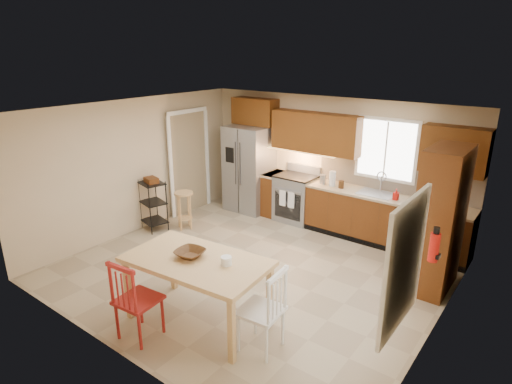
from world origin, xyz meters
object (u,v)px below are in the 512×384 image
object	(u,v)px
table_bowl	(190,257)
dining_table	(198,291)
utility_cart	(153,205)
soap_bottle	(396,194)
fire_extinguisher	(434,247)
chair_white	(261,309)
chair_red	(138,298)
pantry	(440,220)
range_stove	(296,199)
refrigerator	(249,169)
table_jar	(226,263)
bar_stool	(185,210)

from	to	relation	value
table_bowl	dining_table	bearing A→B (deg)	0.00
utility_cart	soap_bottle	bearing A→B (deg)	41.29
soap_bottle	fire_extinguisher	world-z (taller)	fire_extinguisher
chair_white	soap_bottle	bearing A→B (deg)	-9.37
fire_extinguisher	chair_red	bearing A→B (deg)	-139.89
dining_table	pantry	bearing A→B (deg)	45.92
fire_extinguisher	range_stove	bearing A→B (deg)	147.38
soap_bottle	utility_cart	distance (m)	4.46
refrigerator	range_stove	distance (m)	1.24
pantry	fire_extinguisher	xyz separation A→B (m)	(0.20, -1.05, 0.05)
chair_red	chair_white	bearing A→B (deg)	23.02
range_stove	table_bowl	size ratio (longest dim) A/B	2.56
soap_bottle	chair_white	size ratio (longest dim) A/B	0.18
soap_bottle	utility_cart	size ratio (longest dim) A/B	0.19
soap_bottle	table_jar	bearing A→B (deg)	-103.21
chair_red	table_bowl	size ratio (longest dim) A/B	2.90
refrigerator	soap_bottle	distance (m)	3.18
soap_bottle	bar_stool	size ratio (longest dim) A/B	0.26
soap_bottle	table_bowl	size ratio (longest dim) A/B	0.53
range_stove	soap_bottle	xyz separation A→B (m)	(2.03, -0.08, 0.54)
pantry	utility_cart	bearing A→B (deg)	-167.86
bar_stool	pantry	bearing A→B (deg)	-10.77
refrigerator	bar_stool	distance (m)	1.73
pantry	table_bowl	world-z (taller)	pantry
pantry	chair_red	size ratio (longest dim) A/B	2.01
refrigerator	range_stove	size ratio (longest dim) A/B	1.98
dining_table	chair_red	xyz separation A→B (m)	(-0.35, -0.65, 0.09)
table_bowl	soap_bottle	bearing A→B (deg)	69.83
pantry	table_jar	distance (m)	3.12
soap_bottle	fire_extinguisher	size ratio (longest dim) A/B	0.53
pantry	table_bowl	distance (m)	3.51
table_bowl	fire_extinguisher	bearing A→B (deg)	33.43
pantry	bar_stool	world-z (taller)	pantry
soap_bottle	table_bowl	world-z (taller)	soap_bottle
range_stove	refrigerator	bearing A→B (deg)	-177.01
refrigerator	soap_bottle	size ratio (longest dim) A/B	9.53
chair_white	utility_cart	distance (m)	4.04
refrigerator	soap_bottle	xyz separation A→B (m)	(3.18, -0.02, 0.09)
fire_extinguisher	dining_table	world-z (taller)	fire_extinguisher
chair_white	bar_stool	xyz separation A→B (m)	(-3.27, 1.95, -0.15)
dining_table	bar_stool	bearing A→B (deg)	134.02
chair_red	fire_extinguisher	bearing A→B (deg)	34.83
chair_white	bar_stool	world-z (taller)	chair_white
dining_table	table_jar	distance (m)	0.63
dining_table	table_jar	world-z (taller)	table_jar
table_bowl	chair_red	bearing A→B (deg)	-110.18
range_stove	soap_bottle	world-z (taller)	soap_bottle
chair_white	table_bowl	world-z (taller)	chair_white
soap_bottle	pantry	world-z (taller)	pantry
range_stove	bar_stool	world-z (taller)	range_stove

